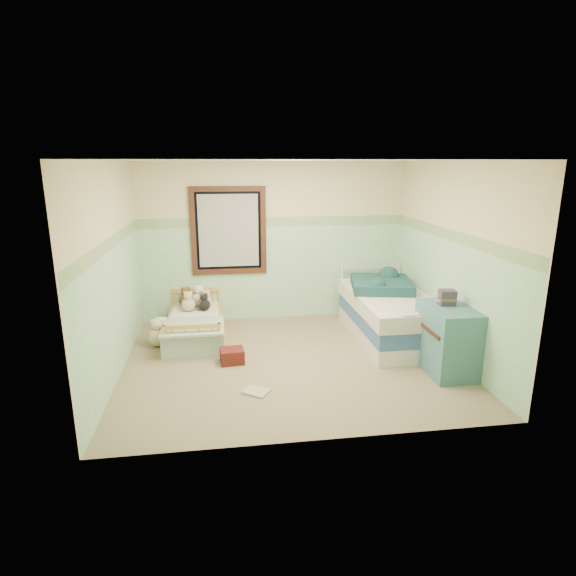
{
  "coord_description": "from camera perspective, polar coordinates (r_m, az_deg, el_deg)",
  "views": [
    {
      "loc": [
        -0.83,
        -5.54,
        2.48
      ],
      "look_at": [
        0.02,
        0.35,
        0.88
      ],
      "focal_mm": 29.33,
      "sensor_mm": 36.0,
      "label": 1
    }
  ],
  "objects": [
    {
      "name": "plush_floor_cream",
      "position": [
        6.94,
        -15.06,
        -5.36
      ],
      "size": [
        0.25,
        0.25,
        0.25
      ],
      "primitive_type": "sphere",
      "color": "#F4EBCD",
      "rests_on": "floor"
    },
    {
      "name": "wall_back",
      "position": [
        7.49,
        -1.79,
        5.57
      ],
      "size": [
        4.2,
        0.04,
        2.5
      ],
      "primitive_type": "cube",
      "color": "beige",
      "rests_on": "floor"
    },
    {
      "name": "plush_floor_tan",
      "position": [
        6.8,
        -15.5,
        -5.73
      ],
      "size": [
        0.27,
        0.27,
        0.27
      ],
      "primitive_type": "sphere",
      "color": "beige",
      "rests_on": "floor"
    },
    {
      "name": "ceiling",
      "position": [
        5.6,
        0.28,
        15.34
      ],
      "size": [
        4.2,
        3.6,
        0.02
      ],
      "primitive_type": "cube",
      "color": "white",
      "rests_on": "wall_back"
    },
    {
      "name": "plush_bed_brown",
      "position": [
        7.4,
        -12.26,
        -1.46
      ],
      "size": [
        0.21,
        0.21,
        0.21
      ],
      "primitive_type": "sphere",
      "color": "brown",
      "rests_on": "toddler_mattress"
    },
    {
      "name": "floor_book",
      "position": [
        5.36,
        -3.9,
        -12.42
      ],
      "size": [
        0.34,
        0.33,
        0.03
      ],
      "primitive_type": "cube",
      "rotation": [
        0.0,
        0.0,
        -0.61
      ],
      "color": "gold",
      "rests_on": "floor"
    },
    {
      "name": "patchwork_quilt",
      "position": [
        6.5,
        -11.43,
        -4.6
      ],
      "size": [
        0.82,
        0.76,
        0.03
      ],
      "primitive_type": "cube",
      "color": "#6795B8",
      "rests_on": "toddler_mattress"
    },
    {
      "name": "plush_bed_white",
      "position": [
        7.39,
        -10.72,
        -1.35
      ],
      "size": [
        0.23,
        0.23,
        0.23
      ],
      "primitive_type": "sphere",
      "color": "silver",
      "rests_on": "toddler_mattress"
    },
    {
      "name": "wainscot_mint",
      "position": [
        7.57,
        -1.74,
        1.81
      ],
      "size": [
        4.2,
        0.01,
        1.5
      ],
      "primitive_type": "cube",
      "color": "#83C492",
      "rests_on": "floor"
    },
    {
      "name": "toddler_mattress",
      "position": [
        6.97,
        -11.21,
        -3.89
      ],
      "size": [
        0.69,
        1.45,
        0.12
      ],
      "primitive_type": "cube",
      "color": "silver",
      "rests_on": "toddler_bed_frame"
    },
    {
      "name": "wall_right",
      "position": [
        6.39,
        19.26,
        3.08
      ],
      "size": [
        0.04,
        3.6,
        2.5
      ],
      "primitive_type": "cube",
      "color": "beige",
      "rests_on": "floor"
    },
    {
      "name": "window_frame",
      "position": [
        7.37,
        -7.22,
        6.88
      ],
      "size": [
        1.16,
        0.06,
        1.36
      ],
      "primitive_type": "cube",
      "color": "black",
      "rests_on": "wall_back"
    },
    {
      "name": "border_strip",
      "position": [
        7.43,
        -1.8,
        8.02
      ],
      "size": [
        4.2,
        0.01,
        0.15
      ],
      "primitive_type": "cube",
      "color": "#4B7F49",
      "rests_on": "wall_back"
    },
    {
      "name": "extra_plush_0",
      "position": [
        7.31,
        -9.88,
        -1.66
      ],
      "size": [
        0.19,
        0.19,
        0.19
      ],
      "primitive_type": "sphere",
      "color": "beige",
      "rests_on": "toddler_mattress"
    },
    {
      "name": "book_stack",
      "position": [
        5.94,
        18.73,
        -1.09
      ],
      "size": [
        0.2,
        0.16,
        0.19
      ],
      "primitive_type": "cube",
      "rotation": [
        0.0,
        0.0,
        -0.11
      ],
      "color": "#46282E",
      "rests_on": "dresser"
    },
    {
      "name": "wall_left",
      "position": [
        5.82,
        -20.68,
        1.84
      ],
      "size": [
        0.04,
        3.6,
        2.5
      ],
      "primitive_type": "cube",
      "color": "beige",
      "rests_on": "floor"
    },
    {
      "name": "dresser",
      "position": [
        6.02,
        18.73,
        -5.94
      ],
      "size": [
        0.51,
        0.82,
        0.82
      ],
      "primitive_type": "cube",
      "color": "#3F7276",
      "rests_on": "floor"
    },
    {
      "name": "plush_bed_tan",
      "position": [
        7.19,
        -11.97,
        -1.97
      ],
      "size": [
        0.21,
        0.21,
        0.21
      ],
      "primitive_type": "sphere",
      "color": "beige",
      "rests_on": "toddler_mattress"
    },
    {
      "name": "window_blinds",
      "position": [
        7.38,
        -7.22,
        6.89
      ],
      "size": [
        0.92,
        0.01,
        1.12
      ],
      "primitive_type": "cube",
      "color": "beige",
      "rests_on": "window_frame"
    },
    {
      "name": "teal_blanket",
      "position": [
        7.08,
        11.23,
        0.43
      ],
      "size": [
        1.01,
        1.05,
        0.14
      ],
      "primitive_type": "cube",
      "rotation": [
        0.0,
        0.0,
        -0.21
      ],
      "color": "#103933",
      "rests_on": "twin_mattress"
    },
    {
      "name": "toddler_bed_frame",
      "position": [
        7.02,
        -11.14,
        -5.11
      ],
      "size": [
        0.76,
        1.52,
        0.19
      ],
      "primitive_type": "cube",
      "color": "#B77C3E",
      "rests_on": "floor"
    },
    {
      "name": "floor",
      "position": [
        6.13,
        0.25,
        -8.94
      ],
      "size": [
        4.2,
        3.6,
        0.02
      ],
      "primitive_type": "cube",
      "color": "#7F6E53",
      "rests_on": "ground"
    },
    {
      "name": "extra_plush_1",
      "position": [
        7.2,
        -10.18,
        -1.96
      ],
      "size": [
        0.18,
        0.18,
        0.18
      ],
      "primitive_type": "sphere",
      "color": "brown",
      "rests_on": "toddler_mattress"
    },
    {
      "name": "twin_bed_frame",
      "position": [
        7.01,
        12.17,
        -5.08
      ],
      "size": [
        1.0,
        1.99,
        0.22
      ],
      "primitive_type": "cube",
      "color": "silver",
      "rests_on": "floor"
    },
    {
      "name": "plush_bed_dark",
      "position": [
        7.18,
        -10.13,
        -2.01
      ],
      "size": [
        0.18,
        0.18,
        0.18
      ],
      "primitive_type": "sphere",
      "color": "black",
      "rests_on": "toddler_mattress"
    },
    {
      "name": "twin_boxspring",
      "position": [
        6.94,
        12.27,
        -3.38
      ],
      "size": [
        1.0,
        1.99,
        0.22
      ],
      "primitive_type": "cube",
      "color": "navy",
      "rests_on": "twin_bed_frame"
    },
    {
      "name": "red_pillow",
      "position": [
        6.09,
        -6.79,
        -8.17
      ],
      "size": [
        0.32,
        0.28,
        0.18
      ],
      "primitive_type": "cube",
      "rotation": [
        0.0,
        0.0,
        0.09
      ],
      "color": "maroon",
      "rests_on": "floor"
    },
    {
      "name": "twin_mattress",
      "position": [
        6.87,
        12.37,
        -1.64
      ],
      "size": [
        1.04,
        2.03,
        0.22
      ],
      "primitive_type": "cube",
      "color": "silver",
      "rests_on": "twin_boxspring"
    },
    {
      "name": "wall_front",
      "position": [
        4.02,
        4.06,
        -2.81
      ],
      "size": [
        4.2,
        0.04,
        2.5
      ],
      "primitive_type": "cube",
      "color": "beige",
      "rests_on": "floor"
    }
  ]
}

